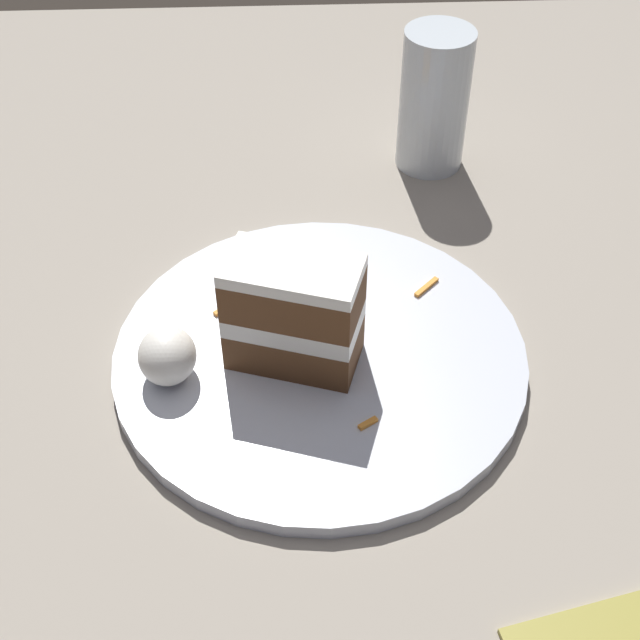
% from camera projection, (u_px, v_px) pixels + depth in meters
% --- Properties ---
extents(ground_plane, '(6.00, 6.00, 0.00)m').
position_uv_depth(ground_plane, '(358.00, 400.00, 0.70)').
color(ground_plane, black).
rests_on(ground_plane, ground).
extents(dining_table, '(1.22, 1.12, 0.04)m').
position_uv_depth(dining_table, '(359.00, 383.00, 0.68)').
color(dining_table, gray).
rests_on(dining_table, ground).
extents(plate, '(0.31, 0.31, 0.01)m').
position_uv_depth(plate, '(320.00, 356.00, 0.67)').
color(plate, silver).
rests_on(plate, dining_table).
extents(cake_slice, '(0.08, 0.10, 0.09)m').
position_uv_depth(cake_slice, '(294.00, 312.00, 0.63)').
color(cake_slice, brown).
rests_on(cake_slice, plate).
extents(cream_dollop, '(0.05, 0.04, 0.04)m').
position_uv_depth(cream_dollop, '(167.00, 356.00, 0.63)').
color(cream_dollop, white).
rests_on(cream_dollop, plate).
extents(orange_garnish, '(0.06, 0.06, 0.01)m').
position_uv_depth(orange_garnish, '(280.00, 266.00, 0.73)').
color(orange_garnish, orange).
rests_on(orange_garnish, plate).
extents(carrot_shreds_scatter, '(0.16, 0.18, 0.00)m').
position_uv_depth(carrot_shreds_scatter, '(307.00, 309.00, 0.69)').
color(carrot_shreds_scatter, orange).
rests_on(carrot_shreds_scatter, plate).
extents(drinking_glass, '(0.06, 0.06, 0.13)m').
position_uv_depth(drinking_glass, '(433.00, 109.00, 0.82)').
color(drinking_glass, silver).
rests_on(drinking_glass, dining_table).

